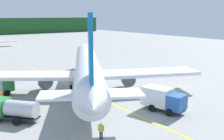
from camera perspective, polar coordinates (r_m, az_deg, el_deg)
airliner_foreground at (r=43.18m, az=-5.12°, el=0.27°), size 32.22×38.04×11.90m
service_truck_baggage at (r=32.79m, az=-19.85°, el=-7.61°), size 5.07×5.48×2.40m
service_truck_catering at (r=34.50m, az=10.48°, el=-5.86°), size 3.43×5.75×2.86m
crew_marshaller at (r=26.78m, az=-2.30°, el=-12.26°), size 0.47×0.49×1.62m
crew_loader_left at (r=39.37m, az=-22.04°, el=-5.19°), size 0.56×0.42×1.73m
crew_loader_right at (r=33.29m, az=-3.58°, el=-7.30°), size 0.49×0.48×1.75m
crew_supervisor at (r=34.41m, az=-6.34°, el=-6.77°), size 0.40×0.58×1.70m
apron_guide_line at (r=39.74m, az=-3.04°, el=-5.72°), size 0.30×60.00×0.01m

